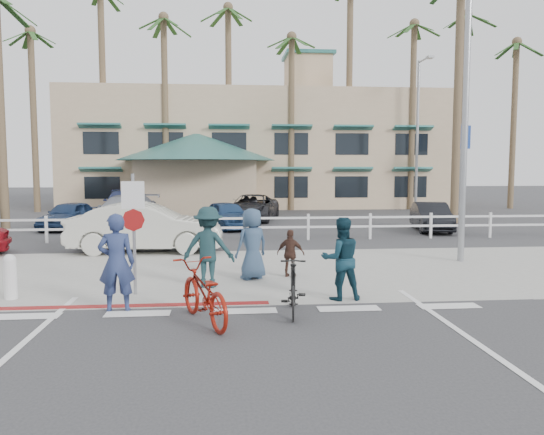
{
  "coord_description": "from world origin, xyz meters",
  "views": [
    {
      "loc": [
        -0.39,
        -9.24,
        2.71
      ],
      "look_at": [
        0.8,
        3.76,
        1.5
      ],
      "focal_mm": 35.0,
      "sensor_mm": 36.0,
      "label": 1
    }
  ],
  "objects": [
    {
      "name": "rider_red",
      "position": [
        -2.42,
        0.87,
        0.94
      ],
      "size": [
        0.71,
        0.5,
        1.87
      ],
      "primitive_type": "imported",
      "rotation": [
        0.0,
        0.0,
        3.22
      ],
      "color": "navy",
      "rests_on": "ground"
    },
    {
      "name": "palm_3",
      "position": [
        -4.0,
        25.0,
        7.0
      ],
      "size": [
        4.0,
        4.0,
        14.0
      ],
      "primitive_type": null,
      "color": "#21471B",
      "rests_on": "ground"
    },
    {
      "name": "lot_car_1",
      "position": [
        -4.84,
        15.17,
        0.75
      ],
      "size": [
        2.9,
        5.43,
        1.5
      ],
      "primitive_type": "imported",
      "rotation": [
        0.0,
        0.0,
        -0.16
      ],
      "color": "gray",
      "rests_on": "ground"
    },
    {
      "name": "building",
      "position": [
        2.0,
        31.0,
        5.65
      ],
      "size": [
        28.0,
        16.0,
        11.3
      ],
      "primitive_type": null,
      "color": "tan",
      "rests_on": "ground"
    },
    {
      "name": "bike_red",
      "position": [
        -0.76,
        -0.08,
        0.54
      ],
      "size": [
        1.45,
        2.19,
        1.09
      ],
      "primitive_type": "imported",
      "rotation": [
        0.0,
        0.0,
        3.53
      ],
      "color": "maroon",
      "rests_on": "ground"
    },
    {
      "name": "bollard_0",
      "position": [
        -4.8,
        2.0,
        0.47
      ],
      "size": [
        0.26,
        0.26,
        0.95
      ],
      "primitive_type": null,
      "color": "silver",
      "rests_on": "ground"
    },
    {
      "name": "parking_lot",
      "position": [
        0.0,
        18.0,
        0.0
      ],
      "size": [
        50.0,
        16.0,
        0.01
      ],
      "primitive_type": "cube",
      "color": "#333335",
      "rests_on": "ground"
    },
    {
      "name": "pedestrian_child",
      "position": [
        1.26,
        3.71,
        0.6
      ],
      "size": [
        0.76,
        0.53,
        1.2
      ],
      "primitive_type": "imported",
      "rotation": [
        0.0,
        0.0,
        2.77
      ],
      "color": "#42291F",
      "rests_on": "ground"
    },
    {
      "name": "palm_2",
      "position": [
        -8.0,
        26.0,
        8.0
      ],
      "size": [
        4.0,
        4.0,
        16.0
      ],
      "primitive_type": null,
      "color": "#21471B",
      "rests_on": "ground"
    },
    {
      "name": "pedestrian_a",
      "position": [
        -0.74,
        2.78,
        0.93
      ],
      "size": [
        1.32,
        0.94,
        1.85
      ],
      "primitive_type": "imported",
      "rotation": [
        0.0,
        0.0,
        2.91
      ],
      "color": "#163034",
      "rests_on": "ground"
    },
    {
      "name": "palm_4",
      "position": [
        0.0,
        26.0,
        7.5
      ],
      "size": [
        4.0,
        4.0,
        15.0
      ],
      "primitive_type": null,
      "color": "#21471B",
      "rests_on": "ground"
    },
    {
      "name": "info_sign",
      "position": [
        14.0,
        22.0,
        2.8
      ],
      "size": [
        1.2,
        0.16,
        5.6
      ],
      "primitive_type": null,
      "color": "navy",
      "rests_on": "ground"
    },
    {
      "name": "lot_car_2",
      "position": [
        -0.23,
        14.51,
        0.62
      ],
      "size": [
        2.64,
        3.94,
        1.25
      ],
      "primitive_type": "imported",
      "rotation": [
        0.0,
        0.0,
        0.35
      ],
      "color": "navy",
      "rests_on": "ground"
    },
    {
      "name": "lot_car_3",
      "position": [
        8.57,
        12.88,
        0.62
      ],
      "size": [
        2.01,
        3.94,
        1.24
      ],
      "primitive_type": "imported",
      "rotation": [
        0.0,
        0.0,
        -0.19
      ],
      "color": "black",
      "rests_on": "ground"
    },
    {
      "name": "palm_1",
      "position": [
        -12.0,
        25.0,
        6.5
      ],
      "size": [
        4.0,
        4.0,
        13.0
      ],
      "primitive_type": null,
      "color": "#21471B",
      "rests_on": "ground"
    },
    {
      "name": "pedestrian_b",
      "position": [
        0.29,
        3.55,
        0.87
      ],
      "size": [
        1.02,
        0.91,
        1.75
      ],
      "primitive_type": "imported",
      "rotation": [
        0.0,
        0.0,
        3.67
      ],
      "color": "#2F4561",
      "rests_on": "ground"
    },
    {
      "name": "bike_path",
      "position": [
        0.0,
        -2.0,
        0.0
      ],
      "size": [
        12.0,
        16.0,
        0.01
      ],
      "primitive_type": "cube",
      "color": "#333335",
      "rests_on": "ground"
    },
    {
      "name": "sign_post",
      "position": [
        -2.3,
        2.2,
        1.45
      ],
      "size": [
        0.5,
        0.1,
        2.9
      ],
      "primitive_type": null,
      "color": "gray",
      "rests_on": "ground"
    },
    {
      "name": "car_white_sedan",
      "position": [
        -2.9,
        8.09,
        0.8
      ],
      "size": [
        4.94,
        1.88,
        1.61
      ],
      "primitive_type": "imported",
      "rotation": [
        0.0,
        0.0,
        1.54
      ],
      "color": "beige",
      "rests_on": "ground"
    },
    {
      "name": "lot_car_6",
      "position": [
        -7.26,
        14.98,
        0.63
      ],
      "size": [
        2.28,
        3.91,
        1.25
      ],
      "primitive_type": "imported",
      "rotation": [
        0.0,
        0.0,
        -0.23
      ],
      "color": "navy",
      "rests_on": "ground"
    },
    {
      "name": "palm_7",
      "position": [
        12.0,
        25.0,
        7.0
      ],
      "size": [
        4.0,
        4.0,
        14.0
      ],
      "primitive_type": null,
      "color": "#21471B",
      "rests_on": "ground"
    },
    {
      "name": "palm_8",
      "position": [
        16.0,
        26.0,
        7.5
      ],
      "size": [
        4.0,
        4.0,
        15.0
      ],
      "primitive_type": null,
      "color": "#21471B",
      "rests_on": "ground"
    },
    {
      "name": "ground",
      "position": [
        0.0,
        0.0,
        0.0
      ],
      "size": [
        140.0,
        140.0,
        0.0
      ],
      "primitive_type": "plane",
      "color": "#333335"
    },
    {
      "name": "cross_street",
      "position": [
        0.0,
        8.5,
        0.0
      ],
      "size": [
        40.0,
        5.0,
        0.01
      ],
      "primitive_type": "cube",
      "color": "#333335",
      "rests_on": "ground"
    },
    {
      "name": "palm_9",
      "position": [
        19.0,
        25.0,
        6.5
      ],
      "size": [
        4.0,
        4.0,
        13.0
      ],
      "primitive_type": null,
      "color": "#21471B",
      "rests_on": "ground"
    },
    {
      "name": "palm_5",
      "position": [
        4.0,
        25.0,
        6.5
      ],
      "size": [
        4.0,
        4.0,
        13.0
      ],
      "primitive_type": null,
      "color": "#21471B",
      "rests_on": "ground"
    },
    {
      "name": "lot_car_5",
      "position": [
        1.07,
        18.16,
        0.68
      ],
      "size": [
        3.38,
        5.29,
        1.36
      ],
      "primitive_type": "imported",
      "rotation": [
        0.0,
        0.0,
        -0.25
      ],
      "color": "black",
      "rests_on": "ground"
    },
    {
      "name": "palm_11",
      "position": [
        11.0,
        16.0,
        7.0
      ],
      "size": [
        4.0,
        4.0,
        14.0
      ],
      "primitive_type": null,
      "color": "#21471B",
      "rests_on": "ground"
    },
    {
      "name": "bike_black",
      "position": [
        0.88,
        0.36,
        0.51
      ],
      "size": [
        0.69,
        1.74,
        1.02
      ],
      "primitive_type": "imported",
      "rotation": [
        0.0,
        0.0,
        3.02
      ],
      "color": "black",
      "rests_on": "ground"
    },
    {
      "name": "sidewalk_plaza",
      "position": [
        0.0,
        4.5,
        0.01
      ],
      "size": [
        22.0,
        7.0,
        0.01
      ],
      "primitive_type": "cube",
      "color": "gray",
      "rests_on": "ground"
    },
    {
      "name": "lot_car_4",
      "position": [
        -5.64,
        19.67,
        0.77
      ],
      "size": [
        2.72,
        5.54,
        1.55
      ],
      "primitive_type": "imported",
      "rotation": [
        0.0,
        0.0,
        0.11
      ],
      "color": "navy",
      "rests_on": "ground"
    },
    {
      "name": "rider_black",
      "position": [
        2.01,
        1.36,
        0.86
      ],
      "size": [
        0.87,
        0.7,
        1.72
      ],
      "primitive_type": "imported",
      "rotation": [
        0.0,
        0.0,
        3.2
      ],
      "color": "#0F2D3A",
      "rests_on": "ground"
    },
    {
      "name": "streetlight_0",
      "position": [
        6.5,
        5.5,
        4.5
      ],
      "size": [
        0.6,
        2.0,
        9.0
      ],
      "primitive_type": null,
      "color": "gray",
      "rests_on": "ground"
    },
    {
      "name": "rail_fence",
      "position": [
        0.5,
        10.5,
        0.5
      ],
      "size": [
        29.4,
        0.16,
        1.0
      ],
      "primitive_type": null,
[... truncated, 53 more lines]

